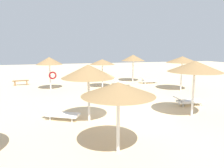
{
  "coord_description": "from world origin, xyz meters",
  "views": [
    {
      "loc": [
        -3.88,
        -10.46,
        3.63
      ],
      "look_at": [
        0.0,
        3.0,
        1.2
      ],
      "focal_mm": 32.82,
      "sensor_mm": 36.0,
      "label": 1
    }
  ],
  "objects_px": {
    "parasol_6": "(49,61)",
    "lounger_3": "(149,80)",
    "parasol_1": "(102,62)",
    "parasol_7": "(182,60)",
    "lounger_1": "(121,82)",
    "parasol_3": "(133,58)",
    "parasol_0": "(195,67)",
    "lounger_0": "(188,101)",
    "parasol_2": "(88,71)",
    "bench_0": "(21,82)",
    "lounger_2": "(60,114)",
    "parasol_8": "(118,89)"
  },
  "relations": [
    {
      "from": "parasol_7",
      "to": "lounger_3",
      "type": "height_order",
      "value": "parasol_7"
    },
    {
      "from": "lounger_1",
      "to": "parasol_7",
      "type": "bearing_deg",
      "value": -43.85
    },
    {
      "from": "parasol_2",
      "to": "lounger_3",
      "type": "bearing_deg",
      "value": 50.41
    },
    {
      "from": "parasol_7",
      "to": "lounger_3",
      "type": "xyz_separation_m",
      "value": [
        -1.03,
        4.2,
        -2.38
      ]
    },
    {
      "from": "parasol_2",
      "to": "lounger_0",
      "type": "height_order",
      "value": "parasol_2"
    },
    {
      "from": "parasol_7",
      "to": "bench_0",
      "type": "relative_size",
      "value": 1.94
    },
    {
      "from": "parasol_2",
      "to": "parasol_1",
      "type": "bearing_deg",
      "value": 72.37
    },
    {
      "from": "parasol_2",
      "to": "lounger_1",
      "type": "relative_size",
      "value": 1.55
    },
    {
      "from": "parasol_3",
      "to": "lounger_3",
      "type": "xyz_separation_m",
      "value": [
        1.16,
        -1.58,
        -2.3
      ]
    },
    {
      "from": "parasol_3",
      "to": "parasol_8",
      "type": "relative_size",
      "value": 1.17
    },
    {
      "from": "parasol_7",
      "to": "lounger_3",
      "type": "distance_m",
      "value": 4.94
    },
    {
      "from": "parasol_2",
      "to": "lounger_3",
      "type": "height_order",
      "value": "parasol_2"
    },
    {
      "from": "lounger_1",
      "to": "parasol_3",
      "type": "bearing_deg",
      "value": 41.77
    },
    {
      "from": "parasol_3",
      "to": "bench_0",
      "type": "distance_m",
      "value": 11.94
    },
    {
      "from": "lounger_1",
      "to": "parasol_6",
      "type": "bearing_deg",
      "value": -176.06
    },
    {
      "from": "parasol_6",
      "to": "parasol_0",
      "type": "bearing_deg",
      "value": -52.66
    },
    {
      "from": "parasol_7",
      "to": "lounger_0",
      "type": "bearing_deg",
      "value": -119.22
    },
    {
      "from": "parasol_8",
      "to": "lounger_3",
      "type": "bearing_deg",
      "value": 59.85
    },
    {
      "from": "parasol_1",
      "to": "parasol_3",
      "type": "distance_m",
      "value": 4.86
    },
    {
      "from": "parasol_0",
      "to": "lounger_2",
      "type": "bearing_deg",
      "value": 168.62
    },
    {
      "from": "parasol_8",
      "to": "lounger_1",
      "type": "bearing_deg",
      "value": 70.99
    },
    {
      "from": "parasol_7",
      "to": "lounger_1",
      "type": "bearing_deg",
      "value": 136.15
    },
    {
      "from": "parasol_1",
      "to": "lounger_2",
      "type": "distance_m",
      "value": 9.25
    },
    {
      "from": "parasol_1",
      "to": "parasol_7",
      "type": "height_order",
      "value": "parasol_7"
    },
    {
      "from": "lounger_3",
      "to": "parasol_0",
      "type": "bearing_deg",
      "value": -103.58
    },
    {
      "from": "lounger_3",
      "to": "lounger_2",
      "type": "bearing_deg",
      "value": -136.28
    },
    {
      "from": "lounger_2",
      "to": "bench_0",
      "type": "bearing_deg",
      "value": 106.54
    },
    {
      "from": "lounger_1",
      "to": "parasol_1",
      "type": "bearing_deg",
      "value": -158.65
    },
    {
      "from": "parasol_1",
      "to": "parasol_3",
      "type": "relative_size",
      "value": 0.9
    },
    {
      "from": "parasol_2",
      "to": "bench_0",
      "type": "bearing_deg",
      "value": 111.48
    },
    {
      "from": "parasol_3",
      "to": "parasol_7",
      "type": "bearing_deg",
      "value": -69.21
    },
    {
      "from": "parasol_0",
      "to": "lounger_0",
      "type": "relative_size",
      "value": 1.53
    },
    {
      "from": "parasol_3",
      "to": "bench_0",
      "type": "height_order",
      "value": "parasol_3"
    },
    {
      "from": "parasol_2",
      "to": "parasol_3",
      "type": "distance_m",
      "value": 13.22
    },
    {
      "from": "parasol_0",
      "to": "bench_0",
      "type": "xyz_separation_m",
      "value": [
        -10.33,
        12.92,
        -2.36
      ]
    },
    {
      "from": "parasol_0",
      "to": "parasol_1",
      "type": "distance_m",
      "value": 9.78
    },
    {
      "from": "parasol_1",
      "to": "bench_0",
      "type": "distance_m",
      "value": 8.61
    },
    {
      "from": "parasol_6",
      "to": "lounger_1",
      "type": "height_order",
      "value": "parasol_6"
    },
    {
      "from": "parasol_1",
      "to": "lounger_1",
      "type": "bearing_deg",
      "value": 21.35
    },
    {
      "from": "lounger_1",
      "to": "lounger_2",
      "type": "height_order",
      "value": "lounger_1"
    },
    {
      "from": "parasol_0",
      "to": "parasol_6",
      "type": "distance_m",
      "value": 12.26
    },
    {
      "from": "parasol_0",
      "to": "parasol_6",
      "type": "bearing_deg",
      "value": 127.34
    },
    {
      "from": "parasol_8",
      "to": "bench_0",
      "type": "xyz_separation_m",
      "value": [
        -5.26,
        15.57,
        -1.93
      ]
    },
    {
      "from": "lounger_3",
      "to": "parasol_3",
      "type": "bearing_deg",
      "value": 126.28
    },
    {
      "from": "parasol_1",
      "to": "parasol_3",
      "type": "height_order",
      "value": "parasol_3"
    },
    {
      "from": "parasol_0",
      "to": "lounger_1",
      "type": "distance_m",
      "value": 10.5
    },
    {
      "from": "parasol_1",
      "to": "bench_0",
      "type": "xyz_separation_m",
      "value": [
        -7.58,
        3.54,
        -2.06
      ]
    },
    {
      "from": "lounger_2",
      "to": "lounger_3",
      "type": "relative_size",
      "value": 1.04
    },
    {
      "from": "parasol_6",
      "to": "lounger_3",
      "type": "distance_m",
      "value": 10.21
    },
    {
      "from": "parasol_1",
      "to": "parasol_7",
      "type": "bearing_deg",
      "value": -26.83
    }
  ]
}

